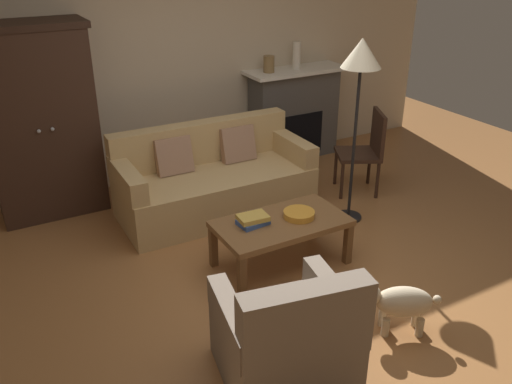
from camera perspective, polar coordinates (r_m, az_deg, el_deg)
ground_plane at (r=4.51m, az=3.08°, el=-9.19°), size 9.60×9.60×0.00m
back_wall at (r=6.12m, az=-9.74°, el=14.19°), size 7.20×0.10×2.80m
fireplace at (r=6.78m, az=4.03°, el=8.32°), size 1.26×0.48×1.12m
armoire at (r=5.61m, az=-21.77°, el=6.84°), size 1.06×0.57×1.87m
couch at (r=5.46m, az=-4.52°, el=1.12°), size 1.93×0.87×0.86m
coffee_table at (r=4.51m, az=2.69°, el=-3.66°), size 1.10×0.60×0.42m
fruit_bowl at (r=4.54m, az=4.56°, el=-2.35°), size 0.26×0.26×0.05m
book_stack at (r=4.41m, az=-0.33°, el=-2.96°), size 0.26×0.19×0.08m
mantel_vase_bronze at (r=6.41m, az=1.37°, el=13.34°), size 0.13×0.13×0.19m
mantel_vase_cream at (r=6.59m, az=4.31°, el=14.18°), size 0.10×0.10×0.32m
armchair_near_left at (r=3.43m, az=3.26°, el=-15.44°), size 0.89×0.89×0.88m
side_chair_wooden at (r=5.91m, az=11.57°, el=4.66°), size 0.59×0.59×0.90m
floor_lamp at (r=4.97m, az=10.99°, el=13.03°), size 0.36×0.36×1.76m
dog at (r=3.97m, az=14.83°, el=-11.16°), size 0.51×0.38×0.39m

